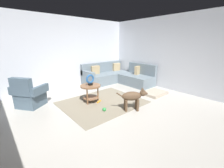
{
  "coord_description": "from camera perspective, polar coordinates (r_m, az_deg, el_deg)",
  "views": [
    {
      "loc": [
        -2.29,
        -2.56,
        1.75
      ],
      "look_at": [
        0.45,
        0.6,
        0.55
      ],
      "focal_mm": 23.2,
      "sensor_mm": 36.0,
      "label": 1
    }
  ],
  "objects": [
    {
      "name": "armchair",
      "position": [
        4.66,
        -29.87,
        -4.04
      ],
      "size": [
        0.96,
        1.0,
        0.88
      ],
      "rotation": [
        0.0,
        0.0,
        -0.94
      ],
      "color": "#4C6070",
      "rests_on": "ground_plane"
    },
    {
      "name": "dog",
      "position": [
        3.85,
        8.36,
        -5.05
      ],
      "size": [
        0.74,
        0.51,
        0.63
      ],
      "rotation": [
        0.0,
        0.0,
        4.13
      ],
      "color": "brown",
      "rests_on": "ground_plane"
    },
    {
      "name": "dog_toy_rope",
      "position": [
        4.44,
        -5.19,
        -6.92
      ],
      "size": [
        0.2,
        0.13,
        0.05
      ],
      "primitive_type": "cylinder",
      "rotation": [
        0.0,
        1.57,
        0.44
      ],
      "color": "orange",
      "rests_on": "ground_plane"
    },
    {
      "name": "wall_right",
      "position": [
        5.83,
        23.39,
        10.81
      ],
      "size": [
        0.12,
        6.0,
        2.7
      ],
      "primitive_type": "cube",
      "color": "silver",
      "rests_on": "ground_plane"
    },
    {
      "name": "side_table",
      "position": [
        4.35,
        -8.45,
        -2.01
      ],
      "size": [
        0.6,
        0.6,
        0.54
      ],
      "color": "brown",
      "rests_on": "ground_plane"
    },
    {
      "name": "torus_sculpture",
      "position": [
        4.27,
        -8.61,
        1.75
      ],
      "size": [
        0.28,
        0.08,
        0.33
      ],
      "color": "black",
      "rests_on": "side_table"
    },
    {
      "name": "ground_plane",
      "position": [
        3.88,
        0.79,
        -11.65
      ],
      "size": [
        6.0,
        6.0,
        0.1
      ],
      "primitive_type": "cube",
      "color": "#B7B2A8"
    },
    {
      "name": "sectional_couch",
      "position": [
        6.43,
        2.14,
        2.91
      ],
      "size": [
        2.2,
        2.25,
        0.88
      ],
      "color": "slate",
      "rests_on": "ground_plane"
    },
    {
      "name": "dog_toy_ball",
      "position": [
        3.88,
        -3.07,
        -9.95
      ],
      "size": [
        0.1,
        0.1,
        0.1
      ],
      "primitive_type": "sphere",
      "color": "green",
      "rests_on": "ground_plane"
    },
    {
      "name": "dog_bed_mat",
      "position": [
        5.3,
        16.44,
        -3.43
      ],
      "size": [
        0.8,
        0.6,
        0.09
      ],
      "primitive_type": "cube",
      "color": "#B2A38E",
      "rests_on": "ground_plane"
    },
    {
      "name": "wall_back",
      "position": [
        5.97,
        -18.64,
        11.36
      ],
      "size": [
        6.0,
        0.12,
        2.7
      ],
      "primitive_type": "cube",
      "color": "silver",
      "rests_on": "ground_plane"
    },
    {
      "name": "area_rug",
      "position": [
        4.43,
        -3.81,
        -7.22
      ],
      "size": [
        2.3,
        1.9,
        0.01
      ],
      "primitive_type": "cube",
      "color": "gray",
      "rests_on": "ground_plane"
    }
  ]
}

